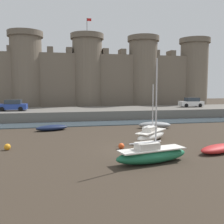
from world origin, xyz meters
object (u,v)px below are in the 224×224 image
Objects in this scene: sailboat_foreground_right at (152,154)px; sailboat_foreground_centre at (151,135)px; rowboat_midflat_right at (219,148)px; rowboat_foreground_left at (52,128)px; mooring_buoy_near_shore at (121,146)px; car_quay_centre_east at (13,105)px; car_quay_centre_west at (191,102)px; rowboat_near_channel_right at (155,125)px; mooring_buoy_off_centre at (7,147)px.

sailboat_foreground_centre is at bearing 69.68° from sailboat_foreground_right.
rowboat_foreground_left is at bearing 133.99° from rowboat_midflat_right.
rowboat_foreground_left reaches higher than rowboat_midflat_right.
mooring_buoy_near_shore is 0.11× the size of car_quay_centre_east.
sailboat_foreground_right reaches higher than car_quay_centre_east.
rowboat_near_channel_right is at bearing -132.86° from car_quay_centre_west.
rowboat_midflat_right is 17.83m from rowboat_foreground_left.
rowboat_foreground_left is 8.06× the size of mooring_buoy_near_shore.
rowboat_near_channel_right is at bearing 92.32° from rowboat_midflat_right.
rowboat_near_channel_right is 8.41× the size of mooring_buoy_near_shore.
sailboat_foreground_right is (-5.89, -1.43, 0.24)m from rowboat_midflat_right.
rowboat_near_channel_right is (5.41, 13.34, -0.16)m from sailboat_foreground_right.
mooring_buoy_off_centre is 0.12× the size of car_quay_centre_east.
car_quay_centre_east is (-12.21, 24.68, 1.62)m from sailboat_foreground_right.
sailboat_foreground_right is 31.06m from car_quay_centre_west.
rowboat_midflat_right is at bearing -114.54° from car_quay_centre_west.
car_quay_centre_west is (17.06, 25.90, 1.62)m from sailboat_foreground_right.
car_quay_centre_west is (23.55, 11.65, 1.85)m from rowboat_foreground_left.
rowboat_near_channel_right is at bearing 66.25° from sailboat_foreground_centre.
mooring_buoy_near_shore is 0.11× the size of car_quay_centre_west.
sailboat_foreground_centre is at bearing -40.39° from rowboat_foreground_left.
rowboat_near_channel_right is 0.96× the size of car_quay_centre_east.
rowboat_midflat_right is 1.01× the size of rowboat_near_channel_right.
sailboat_foreground_right reaches higher than rowboat_midflat_right.
rowboat_near_channel_right is at bearing 27.00° from mooring_buoy_off_centre.
sailboat_foreground_right reaches higher than car_quay_centre_west.
rowboat_near_channel_right is at bearing 55.36° from mooring_buoy_near_shore.
sailboat_foreground_centre is 10.34× the size of mooring_buoy_off_centre.
rowboat_near_channel_right is (-0.48, 11.91, 0.08)m from rowboat_midflat_right.
sailboat_foreground_right is at bearing -110.32° from sailboat_foreground_centre.
rowboat_near_channel_right reaches higher than mooring_buoy_near_shore.
sailboat_foreground_right is 14.07× the size of mooring_buoy_near_shore.
car_quay_centre_east is at bearing 118.74° from rowboat_foreground_left.
car_quay_centre_east is at bearing -177.61° from car_quay_centre_west.
car_quay_centre_west is (11.17, 24.47, 1.86)m from rowboat_midflat_right.
rowboat_midflat_right is 0.97× the size of car_quay_centre_west.
car_quay_centre_west is at bearing 65.46° from rowboat_midflat_right.
car_quay_centre_east is (-2.44, 19.07, 1.94)m from mooring_buoy_off_centre.
sailboat_foreground_right is at bearing -63.69° from car_quay_centre_east.
rowboat_foreground_left is 9.25m from mooring_buoy_off_centre.
rowboat_midflat_right is at bearing -52.11° from car_quay_centre_east.
rowboat_foreground_left is 0.75× the size of sailboat_foreground_centre.
rowboat_foreground_left is at bearing -153.69° from car_quay_centre_west.
car_quay_centre_west reaches higher than rowboat_near_channel_right.
mooring_buoy_off_centre reaches higher than mooring_buoy_near_shore.
car_quay_centre_east is at bearing 116.31° from sailboat_foreground_right.
sailboat_foreground_centre is 1.23× the size of car_quay_centre_east.
sailboat_foreground_right is 27.58m from car_quay_centre_east.
mooring_buoy_near_shore is at bearing -124.64° from rowboat_near_channel_right.
car_quay_centre_west is at bearing 37.10° from mooring_buoy_off_centre.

